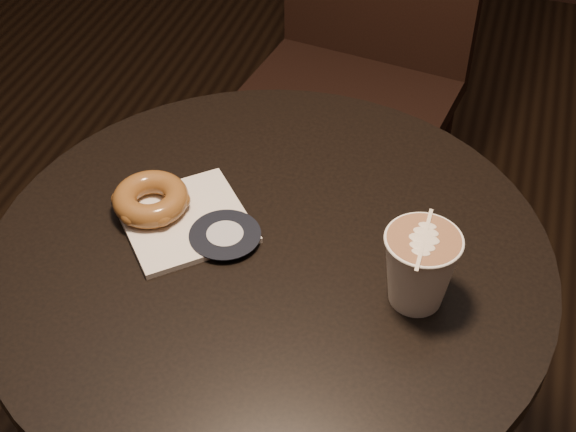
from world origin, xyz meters
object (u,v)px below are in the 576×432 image
at_px(chair, 362,36).
at_px(doughnut, 151,199).
at_px(cafe_table, 272,350).
at_px(pastry_bag, 185,220).
at_px(latte_cup, 419,269).

relative_size(chair, doughnut, 10.95).
xyz_separation_m(cafe_table, pastry_bag, (-0.12, 0.02, 0.20)).
bearing_deg(doughnut, cafe_table, -7.69).
bearing_deg(latte_cup, chair, 106.25).
bearing_deg(pastry_bag, cafe_table, -49.52).
distance_m(pastry_bag, doughnut, 0.05).
bearing_deg(latte_cup, cafe_table, 172.14).
distance_m(cafe_table, doughnut, 0.28).
bearing_deg(doughnut, chair, 81.63).
xyz_separation_m(cafe_table, doughnut, (-0.17, 0.02, 0.22)).
distance_m(doughnut, latte_cup, 0.35).
xyz_separation_m(cafe_table, latte_cup, (0.19, -0.03, 0.25)).
bearing_deg(chair, cafe_table, -77.79).
xyz_separation_m(cafe_table, chair, (-0.05, 0.79, 0.05)).
height_order(cafe_table, chair, chair).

